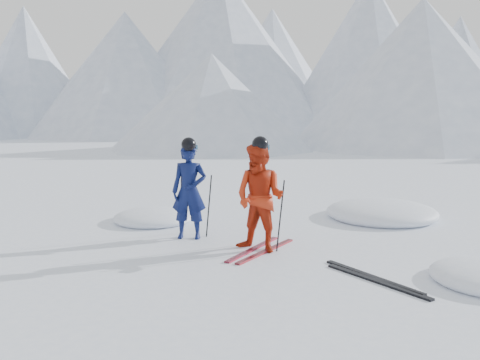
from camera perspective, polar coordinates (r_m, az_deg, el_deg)
The scene contains 12 objects.
ground at distance 7.62m, azimuth 11.46°, elevation -9.72°, with size 160.00×160.00×0.00m, color white.
skier_blue at distance 9.05m, azimuth -5.72°, elevation -1.28°, with size 0.62×0.41×1.70m, color #0B1445.
skier_red at distance 8.17m, azimuth 2.24°, elevation -2.00°, with size 0.86×0.67×1.76m, color #B7280E.
pole_blue_left at distance 9.39m, azimuth -6.65°, elevation -2.71°, with size 0.02×0.02×1.13m, color black.
pole_blue_right at distance 9.16m, azimuth -3.51°, elevation -2.94°, with size 0.02×0.02×1.13m, color black.
pole_red_left at distance 8.58m, azimuth 1.23°, elevation -3.52°, with size 0.02×0.02×1.18m, color black.
pole_red_right at distance 8.23m, azimuth 4.57°, elevation -4.04°, with size 0.02×0.02×1.18m, color black.
ski_worn_left at distance 8.42m, azimuth 1.47°, elevation -7.75°, with size 0.09×1.70×0.03m, color black.
ski_worn_right at distance 8.31m, azimuth 2.94°, elevation -7.97°, with size 0.09×1.70×0.03m, color black.
ski_loose_a at distance 7.30m, azimuth 14.60°, elevation -10.46°, with size 0.09×1.70×0.03m, color black.
ski_loose_b at distance 7.14m, azimuth 15.06°, elevation -10.90°, with size 0.09×1.70×0.03m, color black.
snow_lumps at distance 10.00m, azimuth 12.63°, elevation -5.52°, with size 9.56×7.02×0.51m.
Camera 1 is at (2.27, -6.90, 2.28)m, focal length 38.00 mm.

